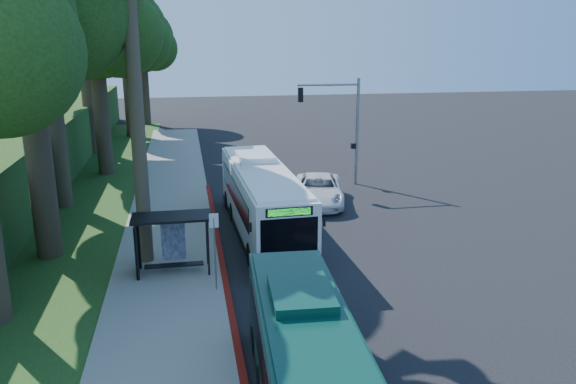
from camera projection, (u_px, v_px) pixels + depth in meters
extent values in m
plane|color=black|center=(321.00, 239.00, 27.37)|extent=(140.00, 140.00, 0.00)
cube|color=gray|center=(169.00, 248.00, 26.08)|extent=(4.50, 70.00, 0.12)
cube|color=maroon|center=(225.00, 279.00, 22.69)|extent=(0.25, 30.00, 0.13)
cube|color=#234719|center=(61.00, 222.00, 29.82)|extent=(8.00, 70.00, 0.06)
cube|color=black|center=(172.00, 217.00, 22.64)|extent=(3.20, 1.50, 0.10)
cube|color=black|center=(137.00, 249.00, 22.73)|extent=(0.06, 1.30, 2.20)
cube|color=navy|center=(173.00, 240.00, 23.63)|extent=(1.00, 0.12, 1.70)
cube|color=black|center=(174.00, 265.00, 23.09)|extent=(2.40, 0.40, 0.06)
cube|color=black|center=(139.00, 244.00, 23.31)|extent=(0.08, 0.08, 2.40)
cube|color=black|center=(207.00, 240.00, 23.80)|extent=(0.08, 0.08, 2.40)
cube|color=black|center=(137.00, 255.00, 22.17)|extent=(0.08, 0.08, 2.40)
cube|color=black|center=(208.00, 250.00, 22.66)|extent=(0.08, 0.08, 2.40)
cylinder|color=gray|center=(215.00, 256.00, 21.29)|extent=(0.06, 0.06, 3.00)
cube|color=white|center=(214.00, 221.00, 20.92)|extent=(0.35, 0.04, 0.55)
cylinder|color=gray|center=(357.00, 132.00, 36.76)|extent=(0.20, 0.20, 7.00)
cylinder|color=gray|center=(328.00, 85.00, 35.59)|extent=(4.00, 0.14, 0.14)
cube|color=black|center=(301.00, 95.00, 35.43)|extent=(0.30, 0.30, 0.90)
cube|color=black|center=(353.00, 146.00, 36.96)|extent=(0.25, 0.25, 0.35)
cylinder|color=#4C3F2D|center=(137.00, 114.00, 22.79)|extent=(0.60, 0.60, 13.00)
cylinder|color=#382B1E|center=(37.00, 141.00, 23.79)|extent=(1.10, 1.10, 10.50)
sphere|color=#164011|center=(57.00, 10.00, 21.53)|extent=(5.60, 5.60, 5.60)
cylinder|color=#382B1E|center=(51.00, 104.00, 31.01)|extent=(1.18, 1.18, 11.90)
cylinder|color=#382B1E|center=(101.00, 106.00, 39.13)|extent=(1.06, 1.06, 9.80)
sphere|color=#164011|center=(93.00, 15.00, 37.53)|extent=(8.40, 8.40, 8.40)
sphere|color=#164011|center=(118.00, 33.00, 36.93)|extent=(5.88, 5.88, 5.88)
sphere|color=#164011|center=(75.00, 29.00, 38.89)|extent=(5.46, 5.46, 5.46)
cylinder|color=#382B1E|center=(88.00, 87.00, 46.18)|extent=(1.14, 1.14, 11.20)
sphere|color=#164011|center=(104.00, 15.00, 43.66)|extent=(6.72, 6.72, 6.72)
sphere|color=#164011|center=(63.00, 12.00, 45.91)|extent=(6.24, 6.24, 6.24)
cylinder|color=#382B1E|center=(129.00, 90.00, 54.48)|extent=(1.02, 1.02, 9.10)
sphere|color=#164011|center=(124.00, 31.00, 53.00)|extent=(8.00, 8.00, 8.00)
sphere|color=#164011|center=(142.00, 42.00, 52.42)|extent=(5.60, 5.60, 5.60)
sphere|color=#164011|center=(111.00, 39.00, 54.29)|extent=(5.20, 5.20, 5.20)
cylinder|color=#382B1E|center=(144.00, 87.00, 62.33)|extent=(0.98, 0.98, 8.40)
sphere|color=#164011|center=(141.00, 39.00, 60.96)|extent=(7.00, 7.00, 7.00)
sphere|color=#164011|center=(155.00, 48.00, 60.47)|extent=(4.90, 4.90, 4.90)
sphere|color=#164011|center=(131.00, 46.00, 62.10)|extent=(4.55, 4.55, 4.55)
cube|color=white|center=(262.00, 199.00, 27.66)|extent=(3.04, 12.34, 2.91)
cube|color=black|center=(263.00, 228.00, 28.06)|extent=(3.06, 12.40, 0.36)
cube|color=black|center=(260.00, 191.00, 28.06)|extent=(3.00, 9.65, 1.12)
cube|color=black|center=(289.00, 235.00, 21.88)|extent=(2.29, 0.20, 1.43)
cube|color=black|center=(244.00, 166.00, 33.29)|extent=(2.09, 0.20, 1.02)
cube|color=#19E533|center=(289.00, 212.00, 21.61)|extent=(1.70, 0.16, 0.29)
cube|color=white|center=(262.00, 169.00, 27.26)|extent=(2.81, 11.72, 0.12)
cube|color=white|center=(255.00, 157.00, 29.13)|extent=(1.91, 2.62, 0.36)
cylinder|color=black|center=(251.00, 254.00, 24.06)|extent=(0.34, 1.03, 1.02)
cylinder|color=black|center=(305.00, 250.00, 24.56)|extent=(0.34, 1.03, 1.02)
cylinder|color=black|center=(228.00, 200.00, 32.14)|extent=(0.34, 1.03, 1.02)
cylinder|color=black|center=(269.00, 197.00, 32.63)|extent=(0.34, 1.03, 1.02)
cube|color=#0A382D|center=(312.00, 384.00, 13.27)|extent=(2.80, 10.77, 2.53)
cube|color=black|center=(309.00, 364.00, 13.63)|extent=(2.74, 8.43, 0.98)
cube|color=black|center=(284.00, 280.00, 18.25)|extent=(1.82, 0.20, 0.89)
cube|color=#0A382D|center=(313.00, 334.00, 12.92)|extent=(2.59, 10.22, 0.11)
cube|color=#0A382D|center=(301.00, 295.00, 14.58)|extent=(1.70, 2.30, 0.31)
cylinder|color=black|center=(257.00, 341.00, 17.31)|extent=(0.31, 0.90, 0.89)
cylinder|color=black|center=(322.00, 337.00, 17.57)|extent=(0.31, 0.90, 0.89)
imported|color=white|center=(319.00, 190.00, 33.04)|extent=(3.94, 6.42, 1.66)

